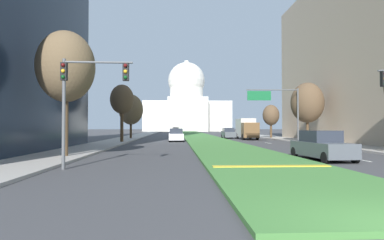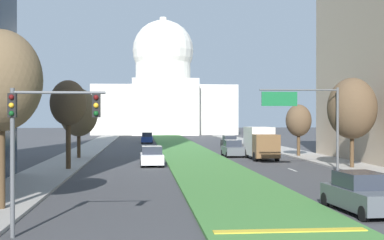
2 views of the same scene
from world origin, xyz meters
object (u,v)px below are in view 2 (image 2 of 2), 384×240
object	(u,v)px
street_tree_right_mid	(352,108)
street_tree_left_mid	(68,104)
street_tree_left_far	(79,113)
sedan_lead_stopped	(361,194)
street_tree_left_near	(1,81)
sedan_far_horizon	(230,142)
street_tree_right_far	(299,121)
traffic_light_near_left	(37,128)
overhead_guide_sign	(308,111)
box_truck_delivery	(261,143)
sedan_very_far	(147,138)
sedan_midblock	(152,157)
sedan_distant	(233,149)
capitol_building	(163,93)

from	to	relation	value
street_tree_right_mid	street_tree_left_mid	bearing A→B (deg)	177.73
street_tree_left_far	sedan_lead_stopped	distance (m)	35.29
street_tree_left_near	sedan_far_horizon	size ratio (longest dim) A/B	1.91
street_tree_right_far	sedan_lead_stopped	distance (m)	32.79
traffic_light_near_left	street_tree_left_mid	world-z (taller)	street_tree_left_mid
overhead_guide_sign	box_truck_delivery	world-z (taller)	overhead_guide_sign
traffic_light_near_left	street_tree_left_far	world-z (taller)	street_tree_left_far
street_tree_right_mid	sedan_lead_stopped	distance (m)	20.72
street_tree_right_far	traffic_light_near_left	bearing A→B (deg)	-119.31
street_tree_left_mid	box_truck_delivery	xyz separation A→B (m)	(17.47, 9.40, -3.57)
overhead_guide_sign	street_tree_left_near	world-z (taller)	street_tree_left_near
sedan_lead_stopped	sedan_very_far	distance (m)	64.03
street_tree_right_far	sedan_midblock	distance (m)	18.10
overhead_guide_sign	sedan_distant	bearing A→B (deg)	101.72
sedan_lead_stopped	sedan_distant	size ratio (longest dim) A/B	1.15
capitol_building	street_tree_left_mid	bearing A→B (deg)	-96.76
overhead_guide_sign	sedan_far_horizon	xyz separation A→B (m)	(-0.76, 32.59, -3.90)
street_tree_left_far	box_truck_delivery	xyz separation A→B (m)	(18.01, -2.00, -2.96)
sedan_far_horizon	sedan_lead_stopped	bearing A→B (deg)	-92.77
street_tree_right_mid	street_tree_right_far	xyz separation A→B (m)	(-0.53, 12.98, -1.08)
capitol_building	street_tree_left_far	size ratio (longest dim) A/B	4.92
capitol_building	street_tree_right_mid	world-z (taller)	capitol_building
street_tree_right_mid	sedan_lead_stopped	xyz separation A→B (m)	(-7.27, -18.97, -4.07)
street_tree_right_far	street_tree_left_near	bearing A→B (deg)	-126.64
street_tree_left_near	sedan_lead_stopped	bearing A→B (deg)	-5.94
street_tree_right_far	sedan_far_horizon	xyz separation A→B (m)	(-4.32, 18.25, -3.04)
traffic_light_near_left	street_tree_left_near	distance (m)	6.17
street_tree_left_mid	sedan_distant	xyz separation A→B (m)	(15.33, 13.35, -4.42)
capitol_building	sedan_distant	size ratio (longest dim) A/B	8.31
sedan_lead_stopped	sedan_midblock	xyz separation A→B (m)	(-8.79, 23.16, -0.02)
street_tree_left_near	street_tree_left_mid	size ratio (longest dim) A/B	1.14
capitol_building	street_tree_left_near	distance (m)	111.96
sedan_midblock	street_tree_right_mid	bearing A→B (deg)	-14.61
sedan_distant	box_truck_delivery	xyz separation A→B (m)	(2.14, -3.94, 0.85)
box_truck_delivery	street_tree_left_far	bearing A→B (deg)	173.67
street_tree_left_far	sedan_very_far	world-z (taller)	street_tree_left_far
sedan_very_far	street_tree_left_far	bearing A→B (deg)	-102.41
traffic_light_near_left	street_tree_right_far	distance (m)	40.77
street_tree_right_mid	street_tree_left_near	bearing A→B (deg)	-143.09
street_tree_right_mid	sedan_far_horizon	size ratio (longest dim) A/B	1.74
street_tree_left_far	sedan_far_horizon	xyz separation A→B (m)	(18.35, 18.93, -3.87)
sedan_distant	sedan_far_horizon	bearing A→B (deg)	81.72
sedan_lead_stopped	street_tree_left_near	bearing A→B (deg)	174.06
street_tree_left_near	street_tree_right_mid	bearing A→B (deg)	36.91
street_tree_left_near	street_tree_left_far	size ratio (longest dim) A/B	1.15
overhead_guide_sign	street_tree_left_mid	xyz separation A→B (m)	(-18.57, 2.25, 0.57)
street_tree_right_mid	sedan_far_horizon	distance (m)	31.87
sedan_distant	sedan_far_horizon	world-z (taller)	sedan_distant
sedan_midblock	box_truck_delivery	world-z (taller)	box_truck_delivery
street_tree_right_far	sedan_distant	xyz separation A→B (m)	(-6.79, 1.26, -2.99)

